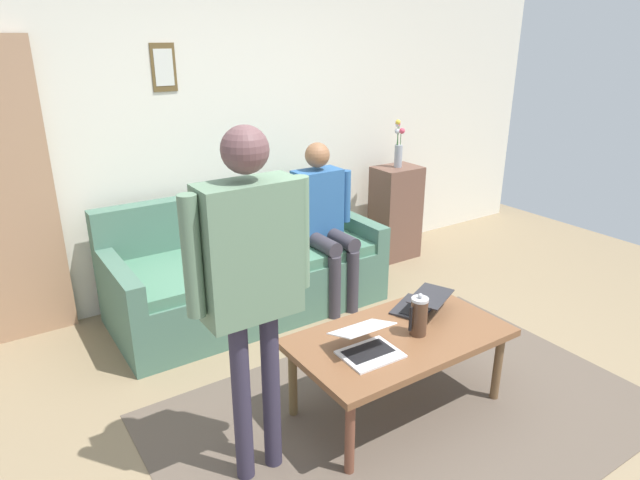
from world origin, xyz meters
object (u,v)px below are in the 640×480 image
Objects in this scene: laptop_left at (420,303)px; laptop_center at (367,345)px; couch at (246,272)px; person_seated at (323,215)px; person_standing at (251,268)px; coffee_table at (399,342)px; flower_vase at (398,147)px; side_shelf at (395,213)px; french_press at (419,316)px.

laptop_left is 1.27× the size of laptop_center.
couch is 6.45× the size of laptop_center.
person_seated is at bearing -115.48° from laptop_center.
laptop_left is 1.23m from person_seated.
person_standing reaches higher than laptop_center.
coffee_table is 1.12m from person_standing.
flower_vase reaches higher than coffee_table.
flower_vase is 3.00m from person_standing.
side_shelf is 0.63m from flower_vase.
flower_vase is (-1.68, -0.19, 0.77)m from couch.
person_seated reaches higher than side_shelf.
couch is 1.61m from coffee_table.
couch reaches higher than laptop_center.
laptop_center is 0.85m from person_standing.
laptop_left is (-0.30, -0.16, 0.09)m from coffee_table.
laptop_center is at bearing 19.75° from laptop_left.
coffee_table is 2.34m from side_shelf.
laptop_center is 1.58m from person_seated.
side_shelf is 1.22m from person_seated.
coffee_table is 0.19m from french_press.
couch reaches higher than french_press.
flower_vase reaches higher than laptop_center.
side_shelf is (-1.22, -1.63, -0.08)m from laptop_left.
couch is 4.70× the size of flower_vase.
coffee_table is at bearing -170.50° from laptop_center.
laptop_left is 0.60m from laptop_center.
person_seated is (1.11, 0.42, 0.29)m from side_shelf.
person_seated is (-0.67, -1.41, 0.21)m from laptop_center.
french_press is 1.11m from person_standing.
laptop_center is at bearing 45.79° from flower_vase.
person_standing is at bearing -2.79° from french_press.
laptop_center is at bearing 9.50° from coffee_table.
laptop_center is 2.56m from side_shelf.
laptop_center is 0.25× the size of person_seated.
side_shelf reaches higher than laptop_center.
flower_vase is at bearing -53.19° from side_shelf.
coffee_table is 4.85× the size of french_press.
flower_vase is 0.34× the size of person_seated.
coffee_table is at bearing 27.99° from laptop_left.
flower_vase is at bearing -159.36° from person_seated.
laptop_center is 0.36m from french_press.
coffee_table is 1.38× the size of side_shelf.
side_shelf is (-1.78, -1.83, -0.08)m from laptop_center.
side_shelf reaches higher than laptop_left.
laptop_left is 0.31m from french_press.
flower_vase is at bearing -173.54° from couch.
french_press is at bearing 77.29° from person_seated.
flower_vase reaches higher than french_press.
side_shelf is (-1.43, -1.84, -0.15)m from french_press.
french_press is 0.20× the size of person_seated.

